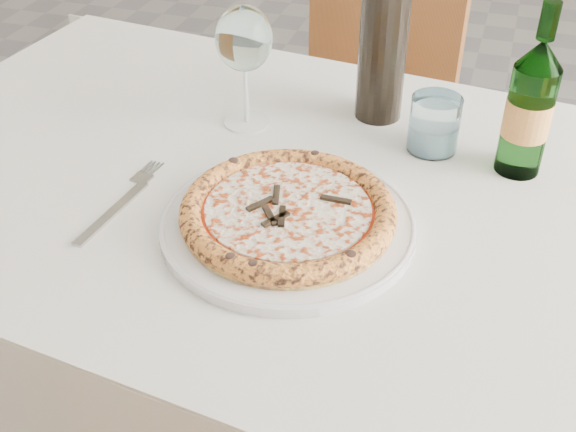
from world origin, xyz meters
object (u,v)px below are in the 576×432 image
(dining_table, at_px, (309,241))
(plate, at_px, (288,223))
(wine_glass, at_px, (244,41))
(wine_bottle, at_px, (384,39))
(beer_bottle, at_px, (529,108))
(chair_far, at_px, (367,95))
(pizza, at_px, (288,212))
(tumbler, at_px, (434,127))

(dining_table, xyz_separation_m, plate, (0.00, -0.10, 0.10))
(dining_table, xyz_separation_m, wine_glass, (-0.14, 0.14, 0.23))
(plate, xyz_separation_m, wine_bottle, (0.05, 0.33, 0.12))
(plate, distance_m, beer_bottle, 0.37)
(dining_table, height_order, beer_bottle, beer_bottle)
(chair_far, height_order, pizza, chair_far)
(beer_bottle, distance_m, wine_bottle, 0.24)
(dining_table, height_order, chair_far, chair_far)
(wine_glass, bearing_deg, chair_far, 82.44)
(dining_table, relative_size, wine_glass, 7.51)
(plate, height_order, pizza, pizza)
(wine_glass, bearing_deg, dining_table, -44.16)
(dining_table, distance_m, wine_bottle, 0.32)
(dining_table, height_order, tumbler, tumbler)
(beer_bottle, bearing_deg, wine_glass, 178.85)
(chair_far, relative_size, tumbler, 11.21)
(pizza, distance_m, wine_glass, 0.30)
(chair_far, xyz_separation_m, beer_bottle, (0.33, -0.59, 0.32))
(chair_far, distance_m, beer_bottle, 0.75)
(wine_glass, height_order, beer_bottle, beer_bottle)
(dining_table, bearing_deg, pizza, -90.00)
(dining_table, relative_size, wine_bottle, 4.75)
(wine_glass, bearing_deg, pizza, -59.02)
(wine_glass, bearing_deg, tumbler, 2.37)
(dining_table, bearing_deg, plate, -90.00)
(plate, relative_size, tumbler, 3.92)
(chair_far, height_order, tumbler, chair_far)
(chair_far, relative_size, beer_bottle, 3.80)
(plate, height_order, beer_bottle, beer_bottle)
(plate, relative_size, pizza, 1.19)
(wine_glass, relative_size, wine_bottle, 0.63)
(chair_far, relative_size, plate, 2.86)
(beer_bottle, bearing_deg, dining_table, -153.89)
(wine_glass, bearing_deg, wine_bottle, 25.06)
(dining_table, xyz_separation_m, wine_bottle, (0.05, 0.23, 0.22))
(plate, bearing_deg, wine_bottle, 81.99)
(chair_far, distance_m, wine_glass, 0.69)
(plate, bearing_deg, chair_far, 94.59)
(tumbler, bearing_deg, chair_far, 110.13)
(dining_table, distance_m, chair_far, 0.74)
(wine_glass, bearing_deg, plate, -59.02)
(tumbler, bearing_deg, pizza, -119.78)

